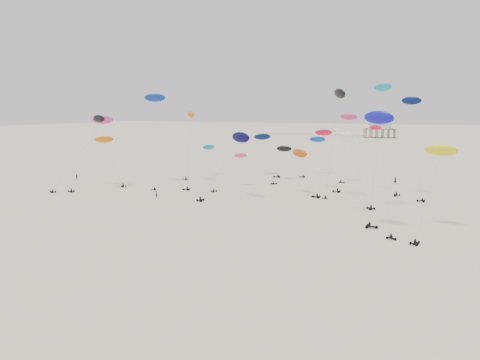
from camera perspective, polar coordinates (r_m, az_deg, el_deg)
The scene contains 27 objects.
ground_plane at distance 196.76m, azimuth 13.55°, elevation 2.50°, with size 900.00×900.00×0.00m, color beige.
pavilion_main at distance 345.79m, azimuth 16.66°, elevation 5.66°, with size 21.00×13.00×9.80m.
pier_fence at distance 356.66m, azimuth 8.30°, elevation 5.46°, with size 80.20×0.20×1.50m.
rig_0 at distance 141.73m, azimuth -4.72°, elevation 2.86°, with size 4.34×14.39×13.60m.
rig_1 at distance 122.11m, azimuth -0.80°, elevation 1.88°, with size 4.64×14.45×13.86m.
rig_2 at distance 122.75m, azimuth -17.44°, elevation 5.56°, with size 7.57×8.21×19.25m.
rig_3 at distance 119.42m, azimuth 17.24°, elevation 2.60°, with size 8.98×9.44×17.42m.
rig_4 at distance 130.12m, azimuth -15.92°, elevation 3.95°, with size 10.36×5.01×13.86m.
rig_5 at distance 134.06m, azimuth 5.21°, elevation 3.15°, with size 4.64×11.44×11.91m.
rig_7 at distance 133.44m, azimuth 12.71°, elevation 4.07°, with size 3.80×4.02×14.14m.
rig_8 at distance 108.96m, azimuth 11.90°, elevation 9.15°, with size 5.08×6.59×25.20m.
rig_9 at distance 120.52m, azimuth 10.55°, elevation 4.00°, with size 8.17×6.72×15.60m.
rig_10 at distance 147.65m, azimuth 9.20°, elevation 4.34°, with size 5.38×12.01×13.64m.
rig_11 at distance 88.22m, azimuth 14.28°, elevation 1.68°, with size 9.27×11.75×21.34m.
rig_12 at distance 130.07m, azimuth -6.09°, elevation 6.38°, with size 10.05×17.33×23.32m.
rig_13 at distance 112.91m, azimuth 7.67°, elevation 2.29°, with size 9.24×7.17×11.61m.
rig_14 at distance 81.68m, azimuth 16.70°, elevation 6.08°, with size 7.71×9.40×20.50m.
rig_15 at distance 106.05m, azimuth -0.62°, elevation 4.14°, with size 10.33×10.40×16.32m.
rig_16 at distance 85.73m, azimuth 23.05°, elevation 2.21°, with size 6.37×16.05×18.01m.
rig_17 at distance 98.81m, azimuth 16.67°, elevation 7.25°, with size 4.59×5.42×25.79m.
rig_18 at distance 130.70m, azimuth -10.35°, elevation 9.16°, with size 10.58×14.09×26.00m.
rig_19 at distance 116.26m, azimuth 20.37°, elevation 7.01°, with size 7.18×10.40×23.79m.
rig_20 at distance 125.58m, azimuth -16.94°, elevation 6.24°, with size 10.30×15.09×20.87m.
rig_21 at distance 144.05m, azimuth 3.05°, elevation 4.47°, with size 10.55×7.58×13.68m.
spectator_0 at distance 109.97m, azimuth -10.16°, elevation -2.17°, with size 0.71×0.49×1.97m, color black.
spectator_2 at distance 143.10m, azimuth -19.27°, elevation -0.01°, with size 1.22×0.66×2.07m, color black.
spectator_3 at distance 135.38m, azimuth 18.38°, elevation -0.44°, with size 0.79×0.55×2.18m, color black.
Camera 1 is at (36.23, 7.70, 20.52)m, focal length 35.00 mm.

